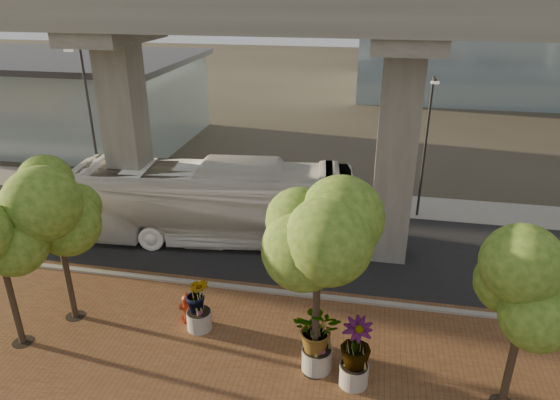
# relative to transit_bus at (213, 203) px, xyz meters

# --- Properties ---
(ground) EXTENTS (160.00, 160.00, 0.00)m
(ground) POSITION_rel_transit_bus_xyz_m (2.10, -2.02, -1.88)
(ground) COLOR #383328
(ground) RESTS_ON ground
(asphalt_road) EXTENTS (90.00, 8.00, 0.04)m
(asphalt_road) POSITION_rel_transit_bus_xyz_m (2.10, -0.02, -1.86)
(asphalt_road) COLOR black
(asphalt_road) RESTS_ON ground
(curb_strip) EXTENTS (70.00, 0.25, 0.16)m
(curb_strip) POSITION_rel_transit_bus_xyz_m (2.10, -4.02, -1.80)
(curb_strip) COLOR #99968E
(curb_strip) RESTS_ON ground
(far_sidewalk) EXTENTS (90.00, 3.00, 0.06)m
(far_sidewalk) POSITION_rel_transit_bus_xyz_m (2.10, 5.48, -1.85)
(far_sidewalk) COLOR #99968E
(far_sidewalk) RESTS_ON ground
(transit_viaduct) EXTENTS (72.00, 5.60, 12.40)m
(transit_viaduct) POSITION_rel_transit_bus_xyz_m (2.10, -0.02, 5.41)
(transit_viaduct) COLOR gray
(transit_viaduct) RESTS_ON ground
(station_pavilion) EXTENTS (23.00, 13.00, 6.30)m
(station_pavilion) POSITION_rel_transit_bus_xyz_m (-17.90, 13.98, 1.34)
(station_pavilion) COLOR #B1C6CA
(station_pavilion) RESTS_ON ground
(transit_bus) EXTENTS (13.74, 4.61, 3.76)m
(transit_bus) POSITION_rel_transit_bus_xyz_m (0.00, 0.00, 0.00)
(transit_bus) COLOR white
(transit_bus) RESTS_ON ground
(fire_hydrant) EXTENTS (0.58, 0.52, 1.15)m
(fire_hydrant) POSITION_rel_transit_bus_xyz_m (1.06, -6.33, -1.27)
(fire_hydrant) COLOR maroon
(fire_hydrant) RESTS_ON ground
(planter_front) EXTENTS (2.15, 2.15, 2.36)m
(planter_front) POSITION_rel_transit_bus_xyz_m (5.92, -7.89, -0.39)
(planter_front) COLOR gray
(planter_front) RESTS_ON ground
(planter_right) EXTENTS (2.17, 2.17, 2.32)m
(planter_right) POSITION_rel_transit_bus_xyz_m (7.10, -8.32, -0.41)
(planter_right) COLOR #A39E94
(planter_right) RESTS_ON ground
(planter_left) EXTENTS (1.96, 1.96, 2.15)m
(planter_left) POSITION_rel_transit_bus_xyz_m (1.60, -6.68, -0.51)
(planter_left) COLOR gray
(planter_left) RESTS_ON ground
(street_tree_near_west) EXTENTS (3.74, 3.74, 5.98)m
(street_tree_near_west) POSITION_rel_transit_bus_xyz_m (-3.13, -6.90, 2.43)
(street_tree_near_west) COLOR #473829
(street_tree_near_west) RESTS_ON ground
(street_tree_near_east) EXTENTS (4.18, 4.18, 6.63)m
(street_tree_near_east) POSITION_rel_transit_bus_xyz_m (5.87, -8.08, 2.88)
(street_tree_near_east) COLOR #473829
(street_tree_near_east) RESTS_ON ground
(street_tree_far_east) EXTENTS (3.43, 3.43, 5.73)m
(street_tree_far_east) POSITION_rel_transit_bus_xyz_m (11.41, -8.30, 2.33)
(street_tree_far_east) COLOR #473829
(street_tree_far_east) RESTS_ON ground
(streetlamp_west) EXTENTS (0.41, 1.21, 8.32)m
(streetlamp_west) POSITION_rel_transit_bus_xyz_m (-8.22, 4.05, 2.98)
(streetlamp_west) COLOR #323237
(streetlamp_west) RESTS_ON ground
(streetlamp_east) EXTENTS (0.36, 1.05, 7.25)m
(streetlamp_east) POSITION_rel_transit_bus_xyz_m (9.71, 4.34, 2.36)
(streetlamp_east) COLOR #28292C
(streetlamp_east) RESTS_ON ground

